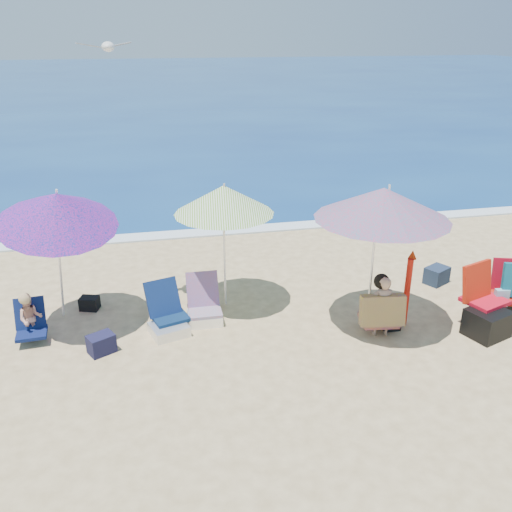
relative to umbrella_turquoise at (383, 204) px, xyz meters
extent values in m
plane|color=#D8BC84|center=(-1.44, -0.44, -1.99)|extent=(120.00, 120.00, 0.00)
cube|color=navy|center=(-1.44, 44.56, -2.04)|extent=(120.00, 80.00, 0.12)
cube|color=white|center=(-1.44, 4.66, -1.97)|extent=(120.00, 0.50, 0.04)
cylinder|color=white|center=(-0.09, -0.01, -0.95)|extent=(0.05, 0.05, 2.07)
cone|color=#F52052|center=(0.00, 0.00, 0.00)|extent=(2.62, 2.62, 0.47)
cylinder|color=white|center=(0.09, 0.02, 0.21)|extent=(0.04, 0.04, 0.12)
cylinder|color=white|center=(-2.13, 1.17, -1.03)|extent=(0.04, 0.04, 1.92)
cone|color=#559517|center=(-2.12, 1.15, -0.15)|extent=(1.75, 1.75, 0.46)
cylinder|color=silver|center=(-2.11, 1.14, 0.06)|extent=(0.03, 0.03, 0.12)
cylinder|color=white|center=(-4.67, 1.07, -1.00)|extent=(0.24, 0.49, 1.94)
cone|color=#B71A8F|center=(-4.56, 0.92, -0.06)|extent=(2.29, 2.33, 0.90)
cylinder|color=white|center=(-4.54, 0.93, 0.16)|extent=(0.06, 0.07, 0.14)
cylinder|color=red|center=(0.51, -0.06, -1.44)|extent=(0.11, 0.11, 1.11)
cone|color=#A22C0B|center=(0.56, 0.00, -0.84)|extent=(0.16, 0.16, 0.14)
cube|color=#0C2446|center=(-3.09, 0.57, -1.81)|extent=(0.62, 0.58, 0.06)
cube|color=#0E214F|center=(-3.18, 0.73, -1.53)|extent=(0.58, 0.43, 0.55)
cube|color=silver|center=(-3.13, 0.39, -1.91)|extent=(0.65, 0.60, 0.16)
cube|color=#DD4E50|center=(-2.54, 0.64, -1.81)|extent=(0.51, 0.45, 0.06)
cube|color=#C14544|center=(-2.54, 0.91, -1.53)|extent=(0.51, 0.30, 0.54)
cube|color=white|center=(-2.55, 0.65, -1.91)|extent=(0.53, 0.47, 0.16)
cube|color=red|center=(1.66, -0.38, -1.55)|extent=(0.73, 0.69, 0.06)
cube|color=red|center=(1.53, -0.28, -1.25)|extent=(0.61, 0.35, 0.59)
cube|color=black|center=(1.56, -0.65, -1.78)|extent=(0.70, 0.67, 0.42)
cube|color=#B61D0D|center=(2.17, -0.32, -1.59)|extent=(0.66, 0.62, 0.06)
cube|color=#A10B1C|center=(2.28, -0.04, -1.32)|extent=(0.56, 0.31, 0.54)
cube|color=black|center=(2.25, -0.20, -1.80)|extent=(0.63, 0.60, 0.38)
cube|color=#7BB5C5|center=(1.98, -0.33, -1.56)|extent=(0.22, 0.12, 0.29)
imported|color=tan|center=(0.00, -0.28, -1.51)|extent=(0.38, 0.27, 0.96)
cube|color=#3E0F6C|center=(0.01, -0.19, -1.80)|extent=(0.59, 0.54, 0.06)
cube|color=#380F6B|center=(-0.01, -0.34, -1.54)|extent=(0.69, 0.32, 0.49)
sphere|color=black|center=(0.00, -0.20, -1.14)|extent=(0.23, 0.23, 0.23)
imported|color=tan|center=(-5.12, 0.66, -1.64)|extent=(0.36, 0.29, 0.70)
cube|color=#0C1847|center=(-5.12, 0.57, -1.84)|extent=(0.45, 0.41, 0.05)
cube|color=#0B1740|center=(-5.14, 0.78, -1.61)|extent=(0.44, 0.28, 0.46)
sphere|color=tan|center=(-5.14, 0.63, -1.29)|extent=(0.17, 0.17, 0.17)
cube|color=#171733|center=(-4.10, 0.08, -1.85)|extent=(0.44, 0.40, 0.28)
cube|color=black|center=(-4.36, 1.47, -1.88)|extent=(0.35, 0.30, 0.22)
cube|color=tan|center=(-2.64, 0.92, -1.87)|extent=(0.33, 0.27, 0.24)
cube|color=#1C283D|center=(1.76, 1.19, -1.84)|extent=(0.51, 0.47, 0.31)
cube|color=black|center=(0.23, -0.18, -1.89)|extent=(0.27, 0.19, 0.21)
ellipsoid|color=silver|center=(-3.65, 1.39, 2.08)|extent=(0.26, 0.39, 0.14)
cube|color=#94969C|center=(-3.90, 1.38, 2.10)|extent=(0.37, 0.18, 0.08)
cube|color=gray|center=(-3.52, 1.53, 2.10)|extent=(0.37, 0.18, 0.08)
camera|label=1|loc=(-3.33, -6.89, 2.31)|focal=38.06mm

